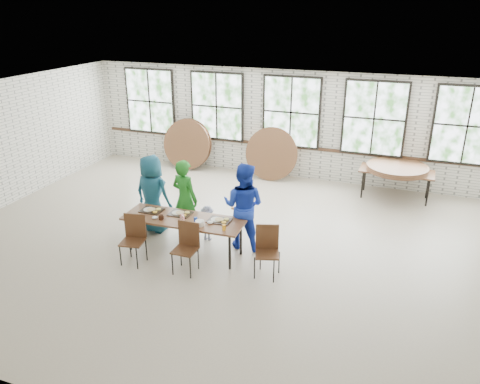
# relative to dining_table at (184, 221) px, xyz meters

# --- Properties ---
(room) EXTENTS (12.00, 12.00, 12.00)m
(room) POSITION_rel_dining_table_xyz_m (0.82, 4.99, 1.14)
(room) COLOR #B1A68D
(room) RESTS_ON ground
(dining_table) EXTENTS (2.42, 0.87, 0.74)m
(dining_table) POSITION_rel_dining_table_xyz_m (0.00, 0.00, 0.00)
(dining_table) COLOR brown
(dining_table) RESTS_ON ground
(chair_near_left) EXTENTS (0.48, 0.47, 0.95)m
(chair_near_left) POSITION_rel_dining_table_xyz_m (-0.74, -0.63, -0.13)
(chair_near_left) COLOR #4E2E1A
(chair_near_left) RESTS_ON ground
(chair_near_right) EXTENTS (0.42, 0.41, 0.95)m
(chair_near_right) POSITION_rel_dining_table_xyz_m (0.35, -0.58, -0.13)
(chair_near_right) COLOR #4E2E1A
(chair_near_right) RESTS_ON ground
(chair_spare) EXTENTS (0.53, 0.52, 0.95)m
(chair_spare) POSITION_rel_dining_table_xyz_m (1.77, -0.19, -0.13)
(chair_spare) COLOR #4E2E1A
(chair_spare) RESTS_ON ground
(adult_teal) EXTENTS (0.89, 0.63, 1.71)m
(adult_teal) POSITION_rel_dining_table_xyz_m (-1.07, 0.65, 0.17)
(adult_teal) COLOR #18555E
(adult_teal) RESTS_ON ground
(adult_green) EXTENTS (0.70, 0.55, 1.70)m
(adult_green) POSITION_rel_dining_table_xyz_m (-0.29, 0.65, 0.16)
(adult_green) COLOR #1E721E
(adult_green) RESTS_ON ground
(toddler) EXTENTS (0.50, 0.31, 0.76)m
(toddler) POSITION_rel_dining_table_xyz_m (0.21, 0.65, -0.31)
(toddler) COLOR #161E47
(toddler) RESTS_ON ground
(adult_blue) EXTENTS (0.87, 0.68, 1.78)m
(adult_blue) POSITION_rel_dining_table_xyz_m (1.01, 0.65, 0.20)
(adult_blue) COLOR #1935B1
(adult_blue) RESTS_ON ground
(storage_table) EXTENTS (1.82, 0.79, 0.74)m
(storage_table) POSITION_rel_dining_table_xyz_m (3.75, 4.39, -0.00)
(storage_table) COLOR brown
(storage_table) RESTS_ON ground
(tabletop_clutter) EXTENTS (1.95, 0.60, 0.11)m
(tabletop_clutter) POSITION_rel_dining_table_xyz_m (0.08, -0.01, 0.08)
(tabletop_clutter) COLOR black
(tabletop_clutter) RESTS_ON dining_table
(round_tops_stacked) EXTENTS (1.50, 1.50, 0.13)m
(round_tops_stacked) POSITION_rel_dining_table_xyz_m (3.75, 4.39, 0.12)
(round_tops_stacked) COLOR brown
(round_tops_stacked) RESTS_ON storage_table
(round_tops_leaning) EXTENTS (4.13, 0.48, 1.48)m
(round_tops_leaning) POSITION_rel_dining_table_xyz_m (-1.37, 4.69, 0.05)
(round_tops_leaning) COLOR brown
(round_tops_leaning) RESTS_ON ground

